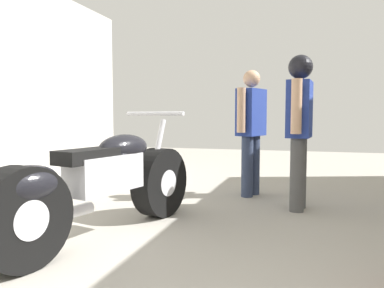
{
  "coord_description": "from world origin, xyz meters",
  "views": [
    {
      "loc": [
        1.0,
        -0.68,
        1.03
      ],
      "look_at": [
        -0.19,
        3.28,
        0.72
      ],
      "focal_mm": 35.47,
      "sensor_mm": 36.0,
      "label": 1
    }
  ],
  "objects": [
    {
      "name": "mechanic_in_blue",
      "position": [
        0.33,
        4.18,
        0.91
      ],
      "size": [
        0.36,
        0.64,
        1.61
      ],
      "color": "#2D3851",
      "rests_on": "ground_plane"
    },
    {
      "name": "mechanic_with_helmet",
      "position": [
        0.93,
        3.59,
        1.01
      ],
      "size": [
        0.28,
        0.66,
        1.68
      ],
      "color": "#4C4C4C",
      "rests_on": "ground_plane"
    },
    {
      "name": "motorcycle_maroon_cruiser",
      "position": [
        -0.63,
        2.09,
        0.45
      ],
      "size": [
        0.88,
        2.28,
        1.07
      ],
      "color": "black",
      "rests_on": "ground_plane"
    },
    {
      "name": "ground_plane",
      "position": [
        0.0,
        3.17,
        0.0
      ],
      "size": [
        15.2,
        15.2,
        0.0
      ],
      "primitive_type": "plane",
      "color": "#9E998E"
    }
  ]
}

